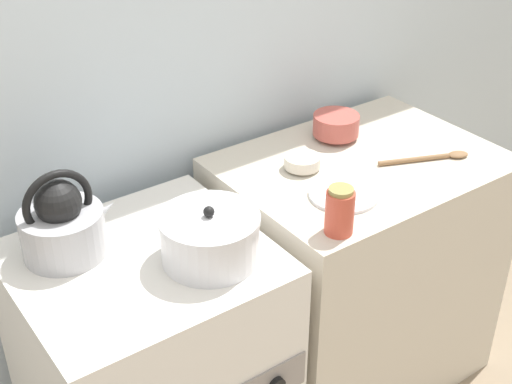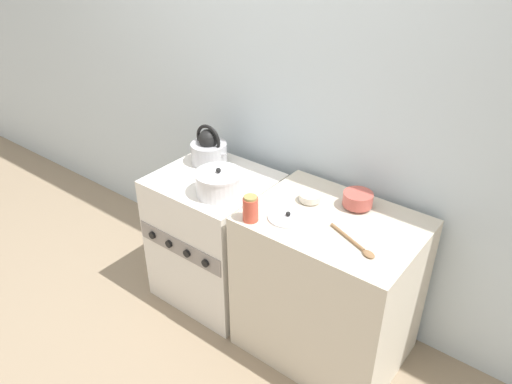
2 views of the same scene
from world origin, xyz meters
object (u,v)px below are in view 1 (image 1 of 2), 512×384
(stove, at_px, (153,375))
(kettle, at_px, (63,224))
(enamel_bowl, at_px, (336,125))
(storage_jar, at_px, (340,211))
(loose_pot_lid, at_px, (344,194))
(cooking_pot, at_px, (210,238))
(small_ceramic_bowl, at_px, (302,162))

(stove, bearing_deg, kettle, 137.00)
(enamel_bowl, bearing_deg, kettle, -176.95)
(storage_jar, relative_size, loose_pot_lid, 0.66)
(cooking_pot, height_order, small_ceramic_bowl, cooking_pot)
(cooking_pot, bearing_deg, storage_jar, -22.15)
(stove, height_order, enamel_bowl, enamel_bowl)
(storage_jar, bearing_deg, stove, 152.93)
(storage_jar, height_order, loose_pot_lid, storage_jar)
(kettle, height_order, small_ceramic_bowl, kettle)
(kettle, relative_size, small_ceramic_bowl, 2.39)
(enamel_bowl, xyz_separation_m, loose_pot_lid, (-0.22, -0.29, -0.04))
(stove, xyz_separation_m, cooking_pot, (0.14, -0.11, 0.48))
(kettle, bearing_deg, small_ceramic_bowl, -3.66)
(kettle, bearing_deg, stove, -43.00)
(enamel_bowl, xyz_separation_m, small_ceramic_bowl, (-0.22, -0.10, -0.02))
(kettle, height_order, loose_pot_lid, kettle)
(stove, bearing_deg, loose_pot_lid, -10.29)
(small_ceramic_bowl, distance_m, loose_pot_lid, 0.19)
(kettle, distance_m, enamel_bowl, 0.95)
(stove, relative_size, kettle, 3.15)
(loose_pot_lid, bearing_deg, kettle, 161.90)
(cooking_pot, distance_m, loose_pot_lid, 0.45)
(storage_jar, bearing_deg, cooking_pot, 157.85)
(small_ceramic_bowl, bearing_deg, kettle, 176.34)
(cooking_pot, xyz_separation_m, enamel_bowl, (0.67, 0.29, 0.01))
(kettle, height_order, storage_jar, kettle)
(cooking_pot, relative_size, small_ceramic_bowl, 2.33)
(enamel_bowl, distance_m, storage_jar, 0.55)
(enamel_bowl, xyz_separation_m, storage_jar, (-0.35, -0.42, 0.02))
(kettle, xyz_separation_m, storage_jar, (0.60, -0.37, 0.01))
(cooking_pot, relative_size, loose_pot_lid, 1.27)
(kettle, distance_m, small_ceramic_bowl, 0.74)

